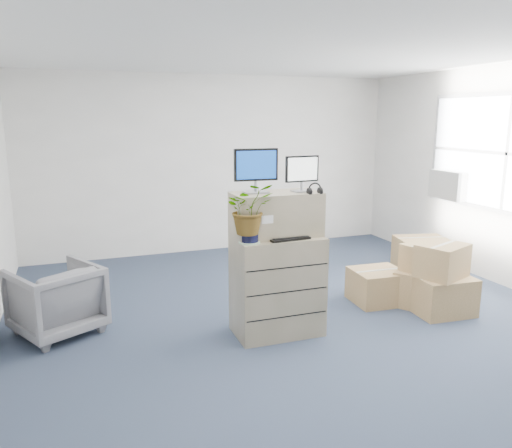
# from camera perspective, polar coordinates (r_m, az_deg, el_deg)

# --- Properties ---
(ground) EXTENTS (7.00, 7.00, 0.00)m
(ground) POSITION_cam_1_polar(r_m,az_deg,el_deg) (5.24, 6.11, -12.14)
(ground) COLOR #242C41
(ground) RESTS_ON ground
(wall_back) EXTENTS (6.00, 0.02, 2.80)m
(wall_back) POSITION_cam_1_polar(r_m,az_deg,el_deg) (8.10, -4.76, 6.82)
(wall_back) COLOR silver
(wall_back) RESTS_ON ground
(window) EXTENTS (0.07, 2.72, 1.52)m
(window) POSITION_cam_1_polar(r_m,az_deg,el_deg) (7.00, 26.95, 7.18)
(window) COLOR gray
(window) RESTS_ON wall_right
(ac_unit) EXTENTS (0.24, 0.60, 0.40)m
(ac_unit) POSITION_cam_1_polar(r_m,az_deg,el_deg) (7.63, 21.24, 4.19)
(ac_unit) COLOR #BABAB5
(ac_unit) RESTS_ON wall_right
(filing_cabinet_lower) EXTENTS (0.86, 0.53, 1.00)m
(filing_cabinet_lower) POSITION_cam_1_polar(r_m,az_deg,el_deg) (5.02, 2.44, -7.00)
(filing_cabinet_lower) COLOR #857C5C
(filing_cabinet_lower) RESTS_ON ground
(filing_cabinet_upper) EXTENTS (0.86, 0.44, 0.43)m
(filing_cabinet_upper) POSITION_cam_1_polar(r_m,az_deg,el_deg) (4.88, 2.31, 1.13)
(filing_cabinet_upper) COLOR #857C5C
(filing_cabinet_upper) RESTS_ON filing_cabinet_lower
(monitor_left) EXTENTS (0.43, 0.18, 0.42)m
(monitor_left) POSITION_cam_1_polar(r_m,az_deg,el_deg) (4.77, 0.01, 6.39)
(monitor_left) COLOR #99999E
(monitor_left) RESTS_ON filing_cabinet_upper
(monitor_right) EXTENTS (0.36, 0.15, 0.35)m
(monitor_right) POSITION_cam_1_polar(r_m,az_deg,el_deg) (4.88, 5.29, 5.98)
(monitor_right) COLOR #99999E
(monitor_right) RESTS_ON filing_cabinet_upper
(headphones) EXTENTS (0.14, 0.02, 0.14)m
(headphones) POSITION_cam_1_polar(r_m,az_deg,el_deg) (4.80, 6.73, 3.93)
(headphones) COLOR black
(headphones) RESTS_ON filing_cabinet_upper
(keyboard) EXTENTS (0.42, 0.20, 0.02)m
(keyboard) POSITION_cam_1_polar(r_m,az_deg,el_deg) (4.78, 3.72, -1.64)
(keyboard) COLOR black
(keyboard) RESTS_ON filing_cabinet_lower
(mouse) EXTENTS (0.09, 0.07, 0.03)m
(mouse) POSITION_cam_1_polar(r_m,az_deg,el_deg) (4.91, 6.97, -1.26)
(mouse) COLOR silver
(mouse) RESTS_ON filing_cabinet_lower
(water_bottle) EXTENTS (0.07, 0.07, 0.25)m
(water_bottle) POSITION_cam_1_polar(r_m,az_deg,el_deg) (4.90, 2.91, 0.11)
(water_bottle) COLOR gray
(water_bottle) RESTS_ON filing_cabinet_lower
(phone_dock) EXTENTS (0.05, 0.04, 0.12)m
(phone_dock) POSITION_cam_1_polar(r_m,az_deg,el_deg) (4.93, 2.16, -0.84)
(phone_dock) COLOR silver
(phone_dock) RESTS_ON filing_cabinet_lower
(external_drive) EXTENTS (0.21, 0.17, 0.06)m
(external_drive) POSITION_cam_1_polar(r_m,az_deg,el_deg) (5.09, 5.32, -0.57)
(external_drive) COLOR black
(external_drive) RESTS_ON filing_cabinet_lower
(tissue_box) EXTENTS (0.26, 0.14, 0.09)m
(tissue_box) POSITION_cam_1_polar(r_m,az_deg,el_deg) (5.07, 5.76, 0.26)
(tissue_box) COLOR #3C79CE
(tissue_box) RESTS_ON external_drive
(potted_plant) EXTENTS (0.45, 0.49, 0.46)m
(potted_plant) POSITION_cam_1_polar(r_m,az_deg,el_deg) (4.58, -0.78, 0.99)
(potted_plant) COLOR #A1C29D
(potted_plant) RESTS_ON filing_cabinet_lower
(office_chair) EXTENTS (1.00, 0.98, 0.78)m
(office_chair) POSITION_cam_1_polar(r_m,az_deg,el_deg) (5.42, -21.90, -7.70)
(office_chair) COLOR slate
(office_chair) RESTS_ON ground
(cardboard_boxes) EXTENTS (1.94, 1.93, 0.79)m
(cardboard_boxes) POSITION_cam_1_polar(r_m,az_deg,el_deg) (6.35, 18.11, -5.48)
(cardboard_boxes) COLOR olive
(cardboard_boxes) RESTS_ON ground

